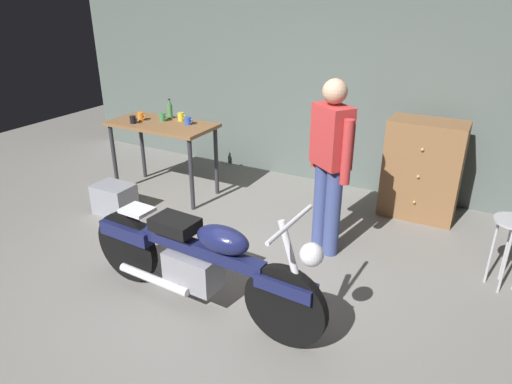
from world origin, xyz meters
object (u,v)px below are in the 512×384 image
at_px(wooden_dresser, 422,170).
at_px(mug_blue_enamel, 188,121).
at_px(person_standing, 330,161).
at_px(shop_stool, 511,235).
at_px(mug_yellow_tall, 181,117).
at_px(bottle, 170,110).
at_px(storage_bin, 115,199).
at_px(mug_orange_travel, 141,117).
at_px(mug_black_matte, 133,120).
at_px(motorcycle, 199,260).
at_px(mug_green_speckled, 163,117).

bearing_deg(wooden_dresser, mug_blue_enamel, -163.95).
height_order(person_standing, shop_stool, person_standing).
bearing_deg(mug_yellow_tall, person_standing, -14.82).
relative_size(wooden_dresser, mug_blue_enamel, 9.65).
height_order(shop_stool, wooden_dresser, wooden_dresser).
distance_m(mug_yellow_tall, bottle, 0.20).
distance_m(mug_blue_enamel, bottle, 0.40).
height_order(person_standing, storage_bin, person_standing).
height_order(wooden_dresser, bottle, bottle).
relative_size(mug_yellow_tall, mug_orange_travel, 1.05).
height_order(shop_stool, mug_black_matte, mug_black_matte).
height_order(mug_blue_enamel, bottle, bottle).
xyz_separation_m(wooden_dresser, mug_black_matte, (-3.19, -1.01, 0.39)).
distance_m(motorcycle, storage_bin, 2.12).
bearing_deg(person_standing, mug_blue_enamel, 23.27).
xyz_separation_m(wooden_dresser, mug_green_speckled, (-2.95, -0.76, 0.40)).
bearing_deg(mug_yellow_tall, shop_stool, -6.70).
bearing_deg(mug_black_matte, mug_green_speckled, 46.08).
height_order(motorcycle, shop_stool, motorcycle).
bearing_deg(person_standing, mug_black_matte, 32.31).
xyz_separation_m(shop_stool, bottle, (-3.86, 0.46, 0.50)).
height_order(mug_green_speckled, mug_orange_travel, same).
xyz_separation_m(motorcycle, person_standing, (0.54, 1.35, 0.48)).
bearing_deg(motorcycle, mug_yellow_tall, 132.38).
relative_size(mug_green_speckled, mug_orange_travel, 1.05).
height_order(motorcycle, person_standing, person_standing).
bearing_deg(motorcycle, shop_stool, 38.19).
distance_m(mug_orange_travel, mug_blue_enamel, 0.62).
relative_size(shop_stool, mug_black_matte, 6.17).
height_order(motorcycle, mug_blue_enamel, motorcycle).
height_order(wooden_dresser, mug_orange_travel, wooden_dresser).
bearing_deg(wooden_dresser, mug_orange_travel, -164.87).
distance_m(mug_yellow_tall, mug_orange_travel, 0.49).
xyz_separation_m(person_standing, mug_orange_travel, (-2.55, 0.34, 0.02)).
bearing_deg(mug_green_speckled, mug_blue_enamel, 2.60).
relative_size(person_standing, mug_yellow_tall, 14.78).
distance_m(mug_green_speckled, mug_orange_travel, 0.27).
bearing_deg(mug_green_speckled, bottle, 91.65).
bearing_deg(person_standing, wooden_dresser, -82.03).
distance_m(motorcycle, shop_stool, 2.57).
xyz_separation_m(motorcycle, mug_black_matte, (-1.99, 1.54, 0.50)).
relative_size(mug_yellow_tall, bottle, 0.47).
bearing_deg(shop_stool, person_standing, -175.36).
distance_m(mug_orange_travel, bottle, 0.36).
height_order(motorcycle, mug_orange_travel, mug_orange_travel).
relative_size(person_standing, storage_bin, 3.80).
distance_m(wooden_dresser, bottle, 3.05).
xyz_separation_m(mug_black_matte, mug_orange_travel, (-0.01, 0.15, 0.00)).
bearing_deg(mug_orange_travel, bottle, 46.28).
xyz_separation_m(motorcycle, mug_orange_travel, (-2.00, 1.69, 0.50)).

